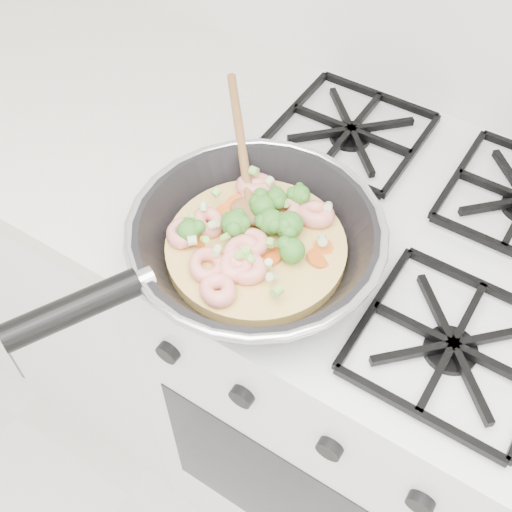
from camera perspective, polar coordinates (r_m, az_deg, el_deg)
The scene contains 3 objects.
stove at distance 1.33m, azimuth 8.98°, elevation -10.22°, with size 0.60×0.60×0.92m.
counter_left at distance 1.64m, azimuth -16.61°, elevation 3.34°, with size 1.00×0.60×0.90m.
skillet at distance 0.86m, azimuth -0.29°, elevation 1.38°, with size 0.37×0.54×0.10m.
Camera 1 is at (0.16, 1.07, 1.62)m, focal length 44.64 mm.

